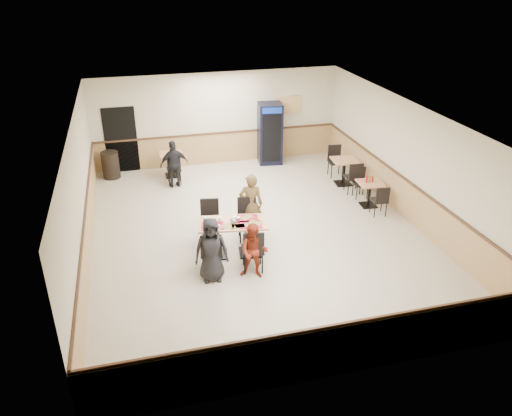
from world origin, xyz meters
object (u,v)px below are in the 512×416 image
object	(u,v)px
diner_woman_right	(254,251)
pepsi_cooler	(270,133)
back_table	(172,161)
side_table_far	(344,168)
trash_bin	(111,165)
lone_diner	(174,164)
main_table	(233,233)
diner_woman_left	(211,250)
side_table_near	(370,190)
diner_man_opposite	(251,204)

from	to	relation	value
diner_woman_right	pepsi_cooler	world-z (taller)	pepsi_cooler
back_table	pepsi_cooler	bearing A→B (deg)	6.79
diner_woman_right	side_table_far	xyz separation A→B (m)	(3.86, 4.12, -0.10)
pepsi_cooler	trash_bin	bearing A→B (deg)	-172.69
lone_diner	trash_bin	bearing A→B (deg)	-41.17
main_table	pepsi_cooler	xyz separation A→B (m)	(2.45, 5.47, 0.44)
diner_woman_left	trash_bin	size ratio (longest dim) A/B	1.71
main_table	pepsi_cooler	distance (m)	6.01
trash_bin	back_table	bearing A→B (deg)	-10.69
diner_woman_left	side_table_far	world-z (taller)	diner_woman_left
trash_bin	side_table_near	bearing A→B (deg)	-29.43
side_table_near	pepsi_cooler	xyz separation A→B (m)	(-1.72, 3.92, 0.54)
side_table_near	main_table	bearing A→B (deg)	-159.60
diner_woman_left	pepsi_cooler	bearing A→B (deg)	69.55
pepsi_cooler	diner_woman_right	bearing A→B (deg)	-102.03
diner_woman_left	side_table_near	bearing A→B (deg)	32.18
diner_woman_left	diner_man_opposite	xyz separation A→B (m)	(1.28, 1.72, 0.08)
side_table_far	diner_man_opposite	bearing A→B (deg)	-146.79
diner_man_opposite	pepsi_cooler	world-z (taller)	pepsi_cooler
trash_bin	main_table	bearing A→B (deg)	-63.52
diner_woman_right	trash_bin	xyz separation A→B (m)	(-2.94, 6.42, -0.21)
diner_woman_right	side_table_far	size ratio (longest dim) A/B	1.57
lone_diner	diner_woman_right	bearing A→B (deg)	93.49
trash_bin	side_table_far	bearing A→B (deg)	-18.70
diner_woman_left	side_table_far	xyz separation A→B (m)	(4.74, 3.98, -0.19)
side_table_far	trash_bin	size ratio (longest dim) A/B	0.95
diner_man_opposite	side_table_near	distance (m)	3.61
side_table_near	lone_diner	bearing A→B (deg)	151.92
side_table_far	pepsi_cooler	world-z (taller)	pepsi_cooler
side_table_near	trash_bin	distance (m)	7.89
back_table	side_table_near	bearing A→B (deg)	-35.10
side_table_near	diner_man_opposite	bearing A→B (deg)	-168.91
diner_woman_left	back_table	bearing A→B (deg)	97.58
main_table	lone_diner	distance (m)	4.32
lone_diner	pepsi_cooler	distance (m)	3.54
main_table	diner_man_opposite	xyz separation A→B (m)	(0.64, 0.86, 0.24)
diner_man_opposite	lone_diner	bearing A→B (deg)	-51.67
side_table_far	trash_bin	xyz separation A→B (m)	(-6.80, 2.30, -0.10)
diner_man_opposite	side_table_near	world-z (taller)	diner_man_opposite
side_table_far	pepsi_cooler	bearing A→B (deg)	125.13
lone_diner	back_table	bearing A→B (deg)	-98.28
side_table_far	trash_bin	distance (m)	7.18
diner_woman_right	pepsi_cooler	bearing A→B (deg)	94.08
diner_woman_right	pepsi_cooler	distance (m)	6.84
back_table	pepsi_cooler	size ratio (longest dim) A/B	0.37
diner_woman_right	side_table_near	bearing A→B (deg)	55.90
back_table	trash_bin	size ratio (longest dim) A/B	0.90
diner_man_opposite	pepsi_cooler	bearing A→B (deg)	-96.95
pepsi_cooler	lone_diner	bearing A→B (deg)	-152.53
main_table	trash_bin	distance (m)	6.07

